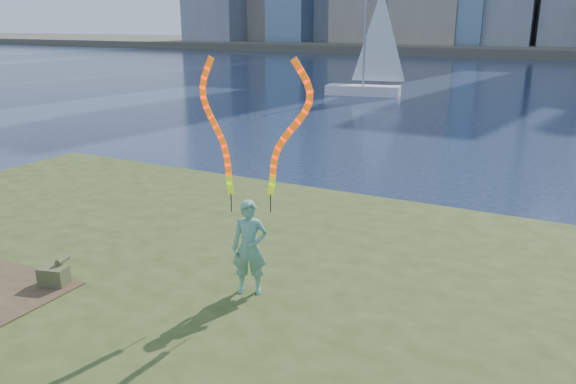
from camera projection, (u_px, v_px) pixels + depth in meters
The scene contains 6 objects.
ground at pixel (184, 293), 10.43m from camera, with size 320.00×320.00×0.00m, color #19263F.
grassy_knoll at pixel (88, 336), 8.39m from camera, with size 20.00×18.00×0.80m.
far_shore at pixel (548, 48), 90.77m from camera, with size 320.00×40.00×1.20m, color #4C4737.
woman_with_ribbons at pixel (249, 203), 8.37m from camera, with size 1.83×0.84×3.89m.
canvas_bag at pixel (54, 275), 8.95m from camera, with size 0.49×0.55×0.41m.
sailboat at pixel (367, 75), 37.73m from camera, with size 5.32×2.44×7.99m.
Camera 1 is at (6.09, -7.46, 4.85)m, focal length 35.00 mm.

